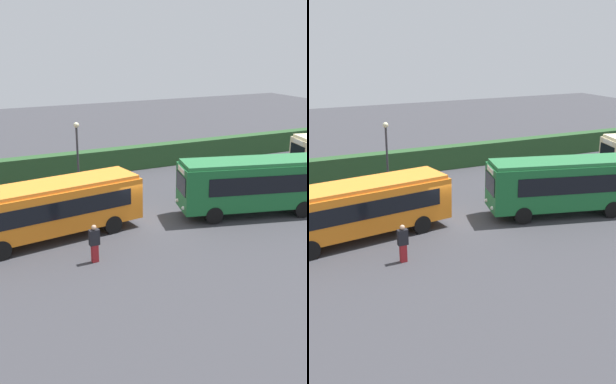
{
  "view_description": "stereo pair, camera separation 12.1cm",
  "coord_description": "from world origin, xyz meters",
  "views": [
    {
      "loc": [
        -10.14,
        -23.37,
        10.08
      ],
      "look_at": [
        1.35,
        0.46,
        1.53
      ],
      "focal_mm": 44.91,
      "sensor_mm": 36.0,
      "label": 1
    },
    {
      "loc": [
        -10.03,
        -23.42,
        10.08
      ],
      "look_at": [
        1.35,
        0.46,
        1.53
      ],
      "focal_mm": 44.91,
      "sensor_mm": 36.0,
      "label": 2
    }
  ],
  "objects": [
    {
      "name": "bus_orange",
      "position": [
        -4.84,
        -0.08,
        1.74
      ],
      "size": [
        10.02,
        3.82,
        2.99
      ],
      "rotation": [
        0.0,
        0.0,
        3.28
      ],
      "color": "orange",
      "rests_on": "ground_plane"
    },
    {
      "name": "hedge_row",
      "position": [
        0.0,
        10.94,
        0.9
      ],
      "size": [
        62.37,
        1.14,
        1.8
      ],
      "primitive_type": "cube",
      "color": "#274C27",
      "rests_on": "ground_plane"
    },
    {
      "name": "bus_green",
      "position": [
        6.85,
        -1.62,
        1.9
      ],
      "size": [
        9.07,
        4.63,
        3.32
      ],
      "rotation": [
        0.0,
        0.0,
        2.89
      ],
      "color": "#19602D",
      "rests_on": "ground_plane"
    },
    {
      "name": "traffic_cone",
      "position": [
        1.0,
        4.68,
        0.3
      ],
      "size": [
        0.36,
        0.36,
        0.6
      ],
      "primitive_type": "cone",
      "color": "orange",
      "rests_on": "ground_plane"
    },
    {
      "name": "lamppost",
      "position": [
        -1.37,
        6.19,
        3.12
      ],
      "size": [
        0.36,
        0.36,
        4.92
      ],
      "color": "#38383D",
      "rests_on": "ground_plane"
    },
    {
      "name": "ground_plane",
      "position": [
        0.0,
        0.0,
        0.0
      ],
      "size": [
        100.75,
        100.75,
        0.0
      ],
      "primitive_type": "plane",
      "color": "#38383D"
    },
    {
      "name": "person_center",
      "position": [
        -3.71,
        -3.71,
        0.98
      ],
      "size": [
        0.48,
        0.26,
        1.86
      ],
      "rotation": [
        0.0,
        0.0,
        1.58
      ],
      "color": "maroon",
      "rests_on": "ground_plane"
    }
  ]
}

